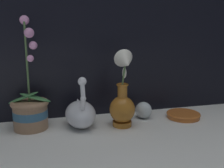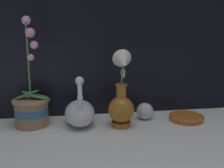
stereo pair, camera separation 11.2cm
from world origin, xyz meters
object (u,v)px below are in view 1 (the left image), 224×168
orchid_potted_plant (30,109)px  swan_figurine (80,113)px  amber_dish (183,115)px  blue_vase (123,100)px  glass_sphere (143,110)px

orchid_potted_plant → swan_figurine: (0.20, -0.03, -0.02)m
orchid_potted_plant → amber_dish: size_ratio=2.95×
orchid_potted_plant → swan_figurine: bearing=-7.4°
blue_vase → glass_sphere: blue_vase is taller
swan_figurine → amber_dish: size_ratio=1.46×
orchid_potted_plant → amber_dish: bearing=-3.6°
swan_figurine → blue_vase: size_ratio=0.69×
swan_figurine → orchid_potted_plant: bearing=172.6°
blue_vase → glass_sphere: bearing=32.3°
glass_sphere → amber_dish: (0.18, -0.04, -0.02)m
blue_vase → amber_dish: blue_vase is taller
orchid_potted_plant → blue_vase: bearing=-11.7°
blue_vase → glass_sphere: 0.17m
blue_vase → amber_dish: 0.32m
glass_sphere → amber_dish: size_ratio=0.49×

